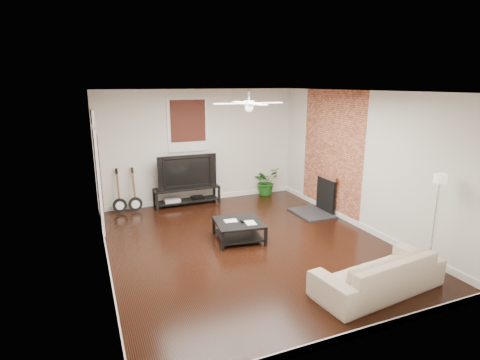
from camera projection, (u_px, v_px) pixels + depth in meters
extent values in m
cube|color=black|center=(248.00, 244.00, 7.17)|extent=(5.00, 6.00, 0.01)
cube|color=white|center=(249.00, 91.00, 6.48)|extent=(5.00, 6.00, 0.01)
cube|color=silver|center=(200.00, 147.00, 9.51)|extent=(5.00, 0.01, 2.80)
cube|color=silver|center=(360.00, 229.00, 4.14)|extent=(5.00, 0.01, 2.80)
cube|color=silver|center=(101.00, 185.00, 5.90)|extent=(0.01, 6.00, 2.80)
cube|color=silver|center=(361.00, 161.00, 7.75)|extent=(0.01, 6.00, 2.80)
cube|color=brown|center=(331.00, 153.00, 8.64)|extent=(0.02, 2.20, 2.80)
cube|color=black|center=(318.00, 194.00, 8.77)|extent=(0.80, 1.10, 0.92)
cube|color=#35100E|center=(188.00, 125.00, 9.24)|extent=(1.00, 0.06, 1.30)
cube|color=white|center=(98.00, 170.00, 7.65)|extent=(0.08, 1.00, 2.50)
cube|color=black|center=(187.00, 196.00, 9.44)|extent=(1.60, 0.43, 0.45)
imported|color=black|center=(186.00, 171.00, 9.30)|extent=(1.44, 0.19, 0.83)
cube|color=black|center=(239.00, 231.00, 7.34)|extent=(0.98, 0.98, 0.37)
imported|color=tan|center=(378.00, 272.00, 5.50)|extent=(2.07, 1.00, 0.58)
imported|color=#1A5618|center=(266.00, 181.00, 10.25)|extent=(0.84, 0.79, 0.75)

